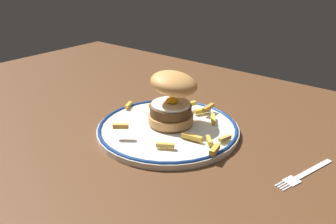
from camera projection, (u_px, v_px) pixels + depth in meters
The scene contains 6 objects.
ground_plane at pixel (143, 135), 75.92cm from camera, with size 146.48×99.95×4.00cm, color #54331C.
dinner_plate at pixel (168, 128), 72.80cm from camera, with size 29.80×29.80×1.60cm.
burger at pixel (172, 97), 71.92cm from camera, with size 13.42×13.08×11.52cm.
fries_pile at pixel (186, 121), 72.78cm from camera, with size 28.84×23.75×2.70cm.
fork at pixel (304, 174), 58.59cm from camera, with size 5.21×14.24×0.36cm.
spoon at pixel (170, 81), 102.62cm from camera, with size 12.35×8.15×0.90cm.
Camera 1 is at (46.68, -48.67, 33.70)cm, focal length 36.88 mm.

